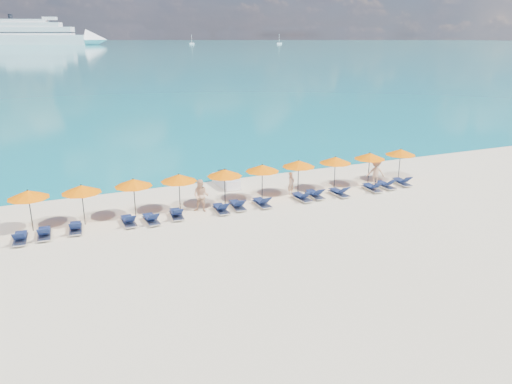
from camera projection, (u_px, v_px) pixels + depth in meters
name	position (u px, v px, depth m)	size (l,w,h in m)	color
ground	(279.00, 229.00, 26.41)	(1400.00, 1400.00, 0.00)	beige
sea	(39.00, 43.00, 603.11)	(1600.00, 1300.00, 0.01)	#1FA9B2
cruise_ship	(44.00, 35.00, 518.93)	(130.06, 62.53, 36.33)	white
sailboat_near	(192.00, 43.00, 557.81)	(5.67, 1.89, 10.40)	white
sailboat_far	(279.00, 43.00, 564.11)	(5.88, 1.96, 10.78)	white
jetski	(226.00, 180.00, 33.84)	(1.11, 2.77, 0.97)	white
beachgoer_a	(291.00, 184.00, 31.92)	(0.54, 0.35, 1.48)	#DCA67D
beachgoer_b	(201.00, 196.00, 28.77)	(0.93, 0.54, 1.92)	#DCA67D
beachgoer_c	(376.00, 173.00, 33.70)	(1.21, 0.56, 1.87)	#DCA67D
umbrella_0	(28.00, 194.00, 25.59)	(2.10, 2.10, 2.28)	black
umbrella_1	(81.00, 189.00, 26.47)	(2.10, 2.10, 2.28)	black
umbrella_2	(133.00, 183.00, 27.60)	(2.10, 2.10, 2.28)	black
umbrella_3	(179.00, 178.00, 28.53)	(2.10, 2.10, 2.28)	black
umbrella_4	(225.00, 173.00, 29.57)	(2.10, 2.10, 2.28)	black
umbrella_5	(262.00, 168.00, 30.64)	(2.10, 2.10, 2.28)	black
umbrella_6	(299.00, 164.00, 31.70)	(2.10, 2.10, 2.28)	black
umbrella_7	(335.00, 160.00, 32.61)	(2.10, 2.10, 2.28)	black
umbrella_8	(370.00, 156.00, 33.69)	(2.10, 2.10, 2.28)	black
umbrella_9	(401.00, 152.00, 34.82)	(2.10, 2.10, 2.28)	black
lounger_0	(20.00, 238.00, 24.67)	(0.73, 1.74, 0.66)	silver
lounger_1	(44.00, 233.00, 25.24)	(0.71, 1.73, 0.66)	silver
lounger_2	(75.00, 228.00, 25.97)	(0.78, 1.75, 0.66)	silver
lounger_3	(129.00, 221.00, 26.94)	(0.67, 1.72, 0.66)	silver
lounger_4	(151.00, 219.00, 27.21)	(0.73, 1.74, 0.66)	silver
lounger_5	(177.00, 214.00, 27.98)	(0.79, 1.75, 0.66)	silver
lounger_6	(221.00, 209.00, 28.85)	(0.69, 1.72, 0.66)	silver
lounger_7	(237.00, 205.00, 29.43)	(0.71, 1.73, 0.66)	silver
lounger_8	(262.00, 202.00, 29.88)	(0.65, 1.71, 0.66)	silver
lounger_9	(302.00, 197.00, 30.92)	(0.73, 1.74, 0.66)	silver
lounger_10	(315.00, 194.00, 31.43)	(0.66, 1.71, 0.66)	silver
lounger_11	(339.00, 192.00, 31.82)	(0.70, 1.73, 0.66)	silver
lounger_12	(372.00, 187.00, 32.83)	(0.70, 1.73, 0.66)	silver
lounger_13	(385.00, 185.00, 33.41)	(0.65, 1.71, 0.66)	silver
lounger_14	(402.00, 182.00, 34.12)	(0.78, 1.75, 0.66)	silver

